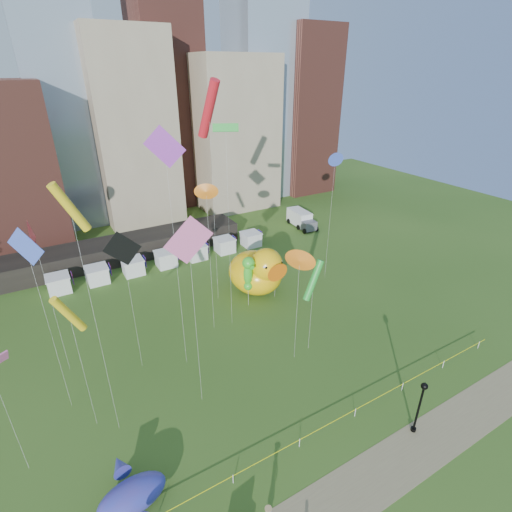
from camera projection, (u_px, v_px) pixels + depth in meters
ground at (299, 447)px, 31.08m from camera, size 160.00×160.00×0.00m
footpath at (341, 500)px, 27.21m from camera, size 70.00×4.00×0.02m
skyline at (117, 105)px, 69.95m from camera, size 101.00×23.00×68.00m
pavilion at (123, 249)px, 61.10m from camera, size 38.00×6.00×3.20m
vendor_tents at (166, 259)px, 58.95m from camera, size 33.24×2.80×2.40m
caution_tape at (300, 441)px, 30.78m from camera, size 50.00×0.06×0.90m
big_duck at (258, 271)px, 51.01m from camera, size 7.41×9.56×7.16m
small_duck at (270, 261)px, 57.70m from camera, size 3.88×4.26×2.97m
seahorse_green at (248, 271)px, 47.38m from camera, size 1.70×2.05×6.91m
seahorse_purple at (276, 275)px, 49.95m from camera, size 1.40×1.58×4.67m
whale_inflatable at (131, 494)px, 26.68m from camera, size 5.05×6.25×2.13m
lamppost at (420, 402)px, 30.99m from camera, size 0.56×0.56×5.42m
box_truck at (301, 219)px, 73.49m from camera, size 3.28×7.23×2.99m
kite_0 at (33, 237)px, 32.68m from camera, size 0.39×2.85×16.01m
kite_2 at (123, 250)px, 33.74m from camera, size 3.41×0.45×14.99m
kite_3 at (313, 280)px, 38.21m from camera, size 2.52×1.09×10.62m
kite_4 at (69, 314)px, 28.10m from camera, size 2.19×1.18×13.13m
kite_5 at (335, 160)px, 48.93m from camera, size 1.72×0.27×17.89m
kite_6 at (300, 261)px, 35.67m from camera, size 1.30×1.89×12.47m
kite_7 at (165, 151)px, 30.61m from camera, size 2.94×1.72×23.58m
kite_8 at (209, 109)px, 40.62m from camera, size 1.86×3.79×26.67m
kite_9 at (189, 242)px, 28.49m from camera, size 3.77×0.63×17.96m
kite_11 at (226, 131)px, 36.35m from camera, size 2.36×1.42×22.82m
kite_12 at (70, 208)px, 24.03m from camera, size 2.11×0.81×21.43m
kite_13 at (27, 250)px, 27.97m from camera, size 2.23×2.11×17.37m
kite_14 at (206, 192)px, 38.10m from camera, size 1.53×0.92×17.28m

